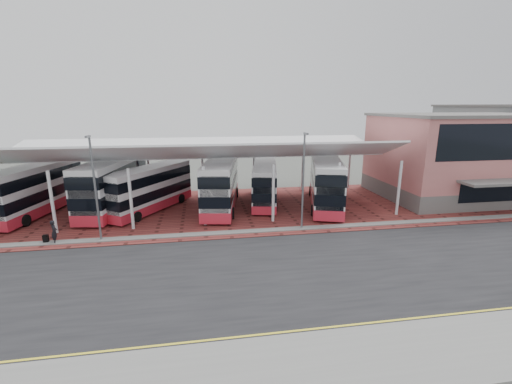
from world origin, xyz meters
TOP-DOWN VIEW (x-y plane):
  - ground at (0.00, 0.00)m, footprint 140.00×140.00m
  - road at (0.00, -1.00)m, footprint 120.00×14.00m
  - forecourt at (2.00, 13.00)m, footprint 72.00×16.00m
  - sidewalk at (0.00, -9.00)m, footprint 120.00×4.00m
  - north_kerb at (0.00, 6.20)m, footprint 120.00×0.80m
  - yellow_line_near at (0.00, -7.00)m, footprint 120.00×0.12m
  - yellow_line_far at (0.00, -6.70)m, footprint 120.00×0.12m
  - canopy at (-6.00, 13.94)m, footprint 37.00×11.63m
  - terminal at (23.00, 13.92)m, footprint 18.40×14.40m
  - lamp_west at (-14.00, 6.27)m, footprint 0.16×0.90m
  - lamp_east at (2.00, 6.27)m, footprint 0.16×0.90m
  - bus_0 at (-21.66, 14.38)m, footprint 4.98×11.64m
  - bus_1 at (-14.79, 14.78)m, footprint 4.70×12.43m
  - bus_2 at (-11.19, 13.68)m, footprint 7.63×10.11m
  - bus_3 at (-4.25, 13.67)m, footprint 4.58×12.10m
  - bus_4 at (0.41, 14.68)m, footprint 4.27×10.36m
  - bus_5 at (6.34, 12.59)m, footprint 5.94×12.06m
  - pedestrian at (-17.21, 6.19)m, footprint 0.65×0.77m
  - suitcase at (-17.94, 6.35)m, footprint 0.37×0.26m

SIDE VIEW (x-z plane):
  - ground at x=0.00m, z-range 0.00..0.00m
  - road at x=0.00m, z-range 0.00..0.02m
  - yellow_line_near at x=0.00m, z-range 0.02..0.03m
  - yellow_line_far at x=0.00m, z-range 0.02..0.03m
  - forecourt at x=2.00m, z-range 0.00..0.06m
  - sidewalk at x=0.00m, z-range 0.00..0.14m
  - north_kerb at x=0.00m, z-range 0.00..0.14m
  - suitcase at x=-17.94m, z-range 0.06..0.69m
  - pedestrian at x=-17.21m, z-range 0.06..1.87m
  - bus_4 at x=0.41m, z-range 0.05..4.21m
  - bus_2 at x=-11.19m, z-range 0.05..4.35m
  - bus_0 at x=-21.66m, z-range 0.05..4.72m
  - bus_5 at x=6.34m, z-range 0.04..4.90m
  - bus_3 at x=-4.25m, z-range 0.04..4.92m
  - bus_1 at x=-14.79m, z-range 0.04..5.05m
  - lamp_west at x=-14.00m, z-range 0.32..8.40m
  - lamp_east at x=2.00m, z-range 0.32..8.40m
  - terminal at x=23.00m, z-range 0.03..9.28m
  - canopy at x=-6.00m, z-range 2.26..9.33m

